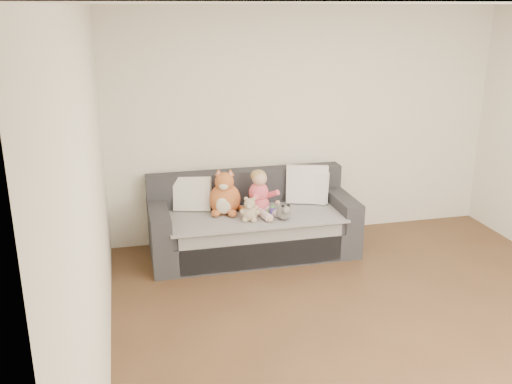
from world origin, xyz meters
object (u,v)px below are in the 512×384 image
sofa (252,225)px  toddler (261,195)px  sippy_cup (273,210)px  plush_cat (225,197)px  teddy_bear (250,211)px

sofa → toddler: 0.38m
toddler → sippy_cup: size_ratio=3.85×
plush_cat → teddy_bear: size_ratio=1.95×
sofa → teddy_bear: sofa is taller
plush_cat → teddy_bear: bearing=-39.0°
teddy_bear → sippy_cup: 0.28m
sofa → teddy_bear: bearing=-107.3°
sofa → plush_cat: size_ratio=4.30×
sippy_cup → teddy_bear: bearing=-162.4°
sofa → sippy_cup: 0.35m
sippy_cup → sofa: bearing=132.1°
sofa → toddler: (0.08, -0.07, 0.36)m
sofa → sippy_cup: bearing=-47.9°
sofa → teddy_bear: 0.40m
plush_cat → sippy_cup: bearing=-7.9°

